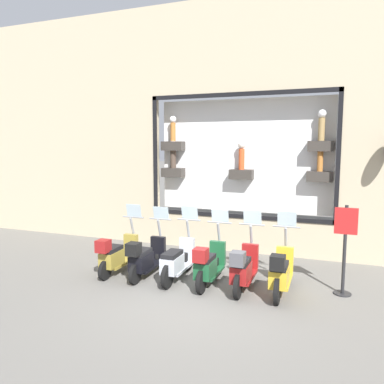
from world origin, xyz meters
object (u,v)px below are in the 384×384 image
(scooter_red_1, at_px, (243,268))
(scooter_black_4, at_px, (145,258))
(shop_sign_post, at_px, (345,246))
(scooter_silver_3, at_px, (177,261))
(scooter_yellow_0, at_px, (281,272))
(scooter_green_2, at_px, (209,265))
(scooter_olive_5, at_px, (116,255))

(scooter_red_1, relative_size, scooter_black_4, 1.01)
(shop_sign_post, bearing_deg, scooter_red_1, 103.98)
(scooter_silver_3, relative_size, scooter_black_4, 1.01)
(scooter_yellow_0, height_order, scooter_green_2, scooter_yellow_0)
(scooter_red_1, relative_size, scooter_silver_3, 1.00)
(scooter_black_4, distance_m, shop_sign_post, 4.42)
(scooter_red_1, xyz_separation_m, scooter_green_2, (-0.00, 0.78, -0.01))
(scooter_green_2, bearing_deg, scooter_olive_5, 90.22)
(scooter_green_2, bearing_deg, scooter_red_1, -89.77)
(scooter_yellow_0, xyz_separation_m, shop_sign_post, (0.50, -1.22, 0.54))
(scooter_silver_3, distance_m, shop_sign_post, 3.64)
(scooter_olive_5, distance_m, shop_sign_post, 5.19)
(scooter_olive_5, relative_size, shop_sign_post, 0.95)
(scooter_green_2, bearing_deg, scooter_silver_3, 85.37)
(scooter_red_1, xyz_separation_m, scooter_black_4, (-0.01, 2.35, -0.02))
(scooter_yellow_0, bearing_deg, scooter_green_2, 90.23)
(scooter_yellow_0, height_order, scooter_red_1, scooter_yellow_0)
(scooter_olive_5, bearing_deg, scooter_yellow_0, -89.78)
(scooter_black_4, distance_m, scooter_olive_5, 0.78)
(scooter_black_4, height_order, shop_sign_post, shop_sign_post)
(scooter_silver_3, distance_m, scooter_olive_5, 1.57)
(scooter_yellow_0, distance_m, scooter_red_1, 0.78)
(scooter_black_4, bearing_deg, scooter_silver_3, -84.77)
(scooter_red_1, distance_m, shop_sign_post, 2.13)
(scooter_red_1, distance_m, scooter_black_4, 2.35)
(scooter_red_1, xyz_separation_m, shop_sign_post, (0.50, -2.00, 0.55))
(scooter_black_4, relative_size, scooter_olive_5, 1.00)
(scooter_yellow_0, height_order, shop_sign_post, shop_sign_post)
(scooter_red_1, relative_size, scooter_olive_5, 1.01)
(scooter_black_4, relative_size, shop_sign_post, 0.95)
(scooter_silver_3, bearing_deg, scooter_olive_5, 92.64)
(scooter_black_4, bearing_deg, scooter_red_1, -89.72)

